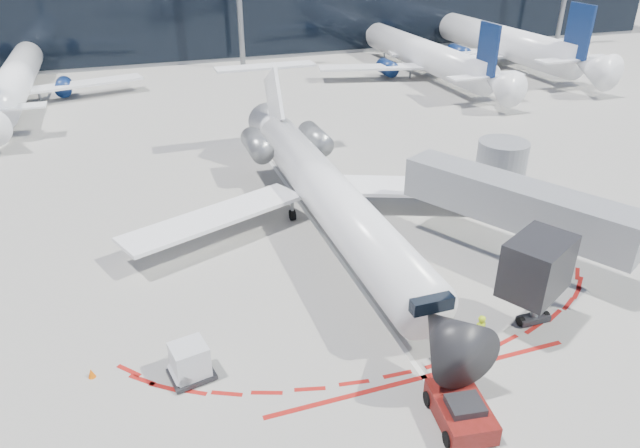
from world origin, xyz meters
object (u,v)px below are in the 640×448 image
object	(u,v)px
pushback_tug	(461,410)
ramp_worker	(479,333)
regional_jet	(324,189)
uld_container	(190,362)

from	to	relation	value
pushback_tug	ramp_worker	bearing A→B (deg)	57.17
regional_jet	ramp_worker	distance (m)	13.80
ramp_worker	regional_jet	bearing A→B (deg)	-76.03
pushback_tug	uld_container	distance (m)	11.07
ramp_worker	uld_container	world-z (taller)	ramp_worker
uld_container	regional_jet	bearing A→B (deg)	37.34
regional_jet	pushback_tug	world-z (taller)	regional_jet
regional_jet	uld_container	distance (m)	14.88
regional_jet	ramp_worker	world-z (taller)	regional_jet
uld_container	ramp_worker	bearing A→B (deg)	-22.09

